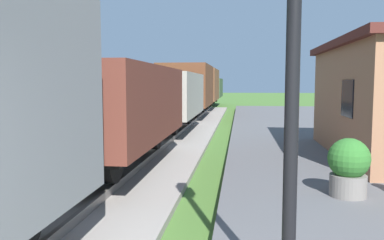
% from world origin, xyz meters
% --- Properties ---
extents(freight_train, '(2.50, 39.20, 2.72)m').
position_xyz_m(freight_train, '(-2.40, 17.52, 1.55)').
color(freight_train, gray).
rests_on(freight_train, rail_near).
extents(potted_planter, '(0.64, 0.64, 0.92)m').
position_xyz_m(potted_planter, '(2.19, 5.65, 0.72)').
color(potted_planter, slate).
rests_on(potted_planter, platform_slab).
extents(tree_field_left, '(3.00, 3.00, 5.66)m').
position_xyz_m(tree_field_left, '(-6.45, 13.40, 4.14)').
color(tree_field_left, '#4C3823').
rests_on(tree_field_left, ground).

